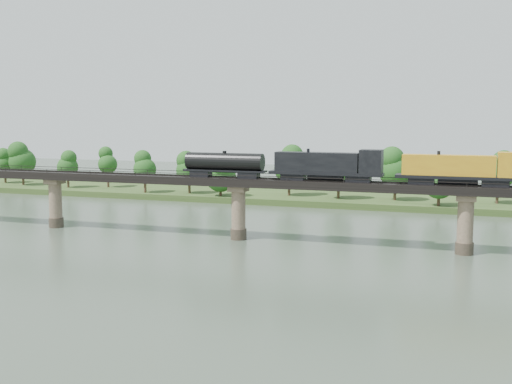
% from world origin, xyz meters
% --- Properties ---
extents(ground, '(400.00, 400.00, 0.00)m').
position_xyz_m(ground, '(0.00, 0.00, 0.00)').
color(ground, '#354334').
rests_on(ground, ground).
extents(far_bank, '(300.00, 24.00, 1.60)m').
position_xyz_m(far_bank, '(0.00, 85.00, 0.80)').
color(far_bank, '#2D441B').
rests_on(far_bank, ground).
extents(bridge, '(236.00, 30.00, 11.50)m').
position_xyz_m(bridge, '(0.00, 30.00, 5.46)').
color(bridge, '#473A2D').
rests_on(bridge, ground).
extents(bridge_superstructure, '(220.00, 4.90, 0.75)m').
position_xyz_m(bridge_superstructure, '(0.00, 30.00, 11.79)').
color(bridge_superstructure, black).
rests_on(bridge_superstructure, bridge).
extents(far_treeline, '(289.06, 17.54, 13.60)m').
position_xyz_m(far_treeline, '(-8.21, 80.52, 8.83)').
color(far_treeline, '#382619').
rests_on(far_treeline, far_bank).
extents(freight_train, '(81.46, 3.17, 5.61)m').
position_xyz_m(freight_train, '(31.32, 30.00, 14.18)').
color(freight_train, black).
rests_on(freight_train, bridge).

